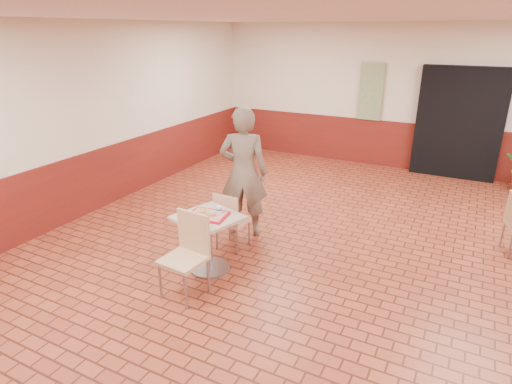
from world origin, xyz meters
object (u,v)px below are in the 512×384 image
at_px(chair_main_front, 188,251).
at_px(serving_tray, 208,215).
at_px(paper_cup, 219,210).
at_px(ring_donut, 202,211).
at_px(main_table, 209,234).
at_px(long_john_donut, 211,214).
at_px(chair_main_back, 230,218).
at_px(customer, 244,173).

xyz_separation_m(chair_main_front, serving_tray, (-0.06, 0.52, 0.21)).
bearing_deg(paper_cup, ring_donut, -163.33).
xyz_separation_m(main_table, chair_main_front, (0.06, -0.52, 0.04)).
bearing_deg(long_john_donut, chair_main_back, 98.37).
relative_size(customer, long_john_donut, 13.99).
bearing_deg(main_table, customer, 95.90).
height_order(chair_main_front, serving_tray, chair_main_front).
height_order(serving_tray, paper_cup, paper_cup).
distance_m(serving_tray, ring_donut, 0.11).
relative_size(chair_main_front, ring_donut, 9.62).
bearing_deg(paper_cup, chair_main_front, -93.80).
relative_size(main_table, chair_main_front, 0.76).
relative_size(main_table, serving_tray, 1.61).
xyz_separation_m(chair_main_back, customer, (-0.08, 0.54, 0.48)).
bearing_deg(customer, paper_cup, 82.74).
height_order(main_table, paper_cup, paper_cup).
height_order(chair_main_back, long_john_donut, chair_main_back).
bearing_deg(serving_tray, main_table, 90.00).
distance_m(chair_main_back, customer, 0.73).
relative_size(chair_main_front, long_john_donut, 7.13).
height_order(chair_main_front, chair_main_back, chair_main_front).
relative_size(serving_tray, ring_donut, 4.57).
xyz_separation_m(main_table, customer, (-0.12, 1.12, 0.45)).
distance_m(chair_main_back, paper_cup, 0.61).
bearing_deg(ring_donut, main_table, -17.27).
height_order(main_table, customer, customer).
distance_m(chair_main_front, long_john_donut, 0.56).
relative_size(ring_donut, paper_cup, 1.09).
bearing_deg(customer, chair_main_front, 76.80).
height_order(ring_donut, paper_cup, paper_cup).
distance_m(main_table, ring_donut, 0.30).
height_order(serving_tray, long_john_donut, long_john_donut).
height_order(chair_main_front, paper_cup, chair_main_front).
bearing_deg(main_table, long_john_donut, -16.46).
bearing_deg(paper_cup, customer, 102.19).
relative_size(chair_main_back, customer, 0.44).
xyz_separation_m(long_john_donut, paper_cup, (0.05, 0.11, 0.03)).
xyz_separation_m(chair_main_back, ring_donut, (-0.07, -0.55, 0.31)).
relative_size(customer, ring_donut, 18.88).
distance_m(main_table, long_john_donut, 0.29).
bearing_deg(customer, long_john_donut, 78.96).
bearing_deg(long_john_donut, customer, 98.41).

